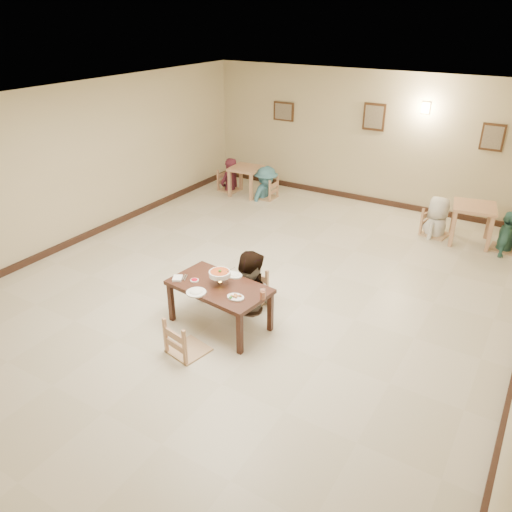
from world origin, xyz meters
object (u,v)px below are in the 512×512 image
Objects in this scene: main_table at (219,290)px; bg_chair_rr at (509,225)px; bg_table_left at (246,173)px; bg_chair_lr at (266,178)px; bg_chair_ll at (230,171)px; chair_far at (248,274)px; bg_diner_b at (266,167)px; bg_diner_a at (229,158)px; chair_near at (187,320)px; bg_chair_rl at (439,210)px; drink_glass at (263,295)px; bg_diner_c at (441,197)px; curry_warmer at (220,274)px; bg_diner_d at (512,212)px; bg_table_right at (474,212)px; main_diner at (249,252)px.

bg_chair_rr reaches higher than main_table.
bg_table_left is 0.55m from bg_chair_lr.
bg_chair_ll is 1.01× the size of bg_chair_rr.
bg_diner_b is at bearing 123.47° from chair_far.
bg_chair_rr is at bearing -88.20° from bg_diner_b.
bg_diner_a is at bearing -89.60° from bg_chair_rr.
chair_near is 0.95× the size of bg_chair_rl.
bg_chair_rr is (5.94, -0.04, -0.07)m from bg_table_left.
drink_glass is at bearing -147.00° from bg_diner_b.
main_table is 5.33m from bg_diner_c.
bg_diner_b reaches higher than curry_warmer.
drink_glass is 5.55m from bg_chair_rr.
bg_chair_lr is 0.64× the size of bg_diner_d.
bg_diner_c is at bearing -85.88° from bg_chair_ll.
main_table is at bearing 179.71° from drink_glass.
bg_diner_a is at bearing 92.97° from bg_diner_b.
drink_glass is (0.72, -0.00, 0.15)m from main_table.
bg_chair_rl is 0.68× the size of bg_diner_b.
drink_glass is 0.15× the size of bg_chair_ll.
bg_table_right is at bearing -88.54° from bg_diner_b.
main_table is 9.94× the size of drink_glass.
bg_table_right is (2.52, 4.20, 0.14)m from chair_far.
main_table is 0.74m from drink_glass.
bg_chair_ll reaches higher than bg_table_right.
bg_diner_d reaches higher than bg_table_right.
bg_diner_b is at bearing -68.03° from main_diner.
main_diner reaches higher than chair_near.
bg_diner_b reaches higher than chair_far.
bg_diner_a is 1.07× the size of bg_diner_b.
bg_diner_b is at bearing 178.40° from bg_table_right.
main_table is at bearing -153.48° from bg_diner_b.
bg_chair_ll reaches higher than main_table.
chair_far is at bearing -15.88° from bg_diner_c.
main_table is at bearing -141.94° from bg_chair_ll.
chair_near is at bearing 41.08° from bg_diner_a.
chair_far is 4.87m from bg_chair_lr.
bg_table_right is at bearing 62.48° from curry_warmer.
curry_warmer is 0.38× the size of bg_table_right.
chair_near is at bearing -84.85° from chair_far.
bg_chair_rl is at bearing -89.30° from bg_chair_rr.
drink_glass is at bearing -25.08° from bg_chair_rr.
chair_near reaches higher than curry_warmer.
bg_chair_rl is at bearing -88.36° from bg_diner_b.
bg_table_right is (2.48, 4.27, -0.29)m from main_diner.
bg_chair_lr is 0.98× the size of bg_chair_rr.
main_diner is 0.65m from curry_warmer.
bg_chair_rl is (4.09, -0.10, 0.04)m from bg_chair_lr.
curry_warmer is at bearing 176.67° from drink_glass.
bg_table_right is (2.55, 5.68, 0.14)m from chair_near.
bg_chair_ll reaches higher than chair_far.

